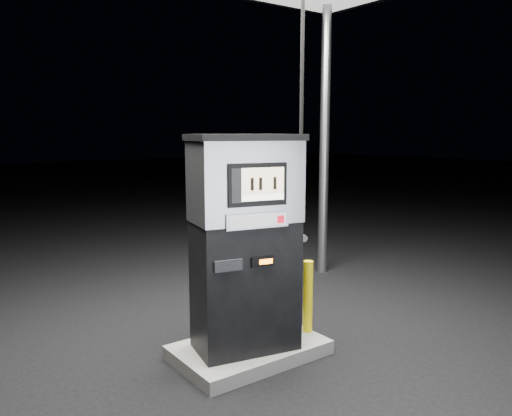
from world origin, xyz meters
TOP-DOWN VIEW (x-y plane):
  - ground at (0.00, 0.00)m, footprint 80.00×80.00m
  - pump_island at (0.00, 0.00)m, footprint 1.60×1.00m
  - fuel_dispenser at (-0.08, -0.05)m, footprint 1.31×0.89m
  - bollard_left at (-0.55, -0.07)m, footprint 0.16×0.16m
  - bollard_right at (0.74, -0.12)m, footprint 0.13×0.13m

SIDE VIEW (x-z plane):
  - ground at x=0.00m, z-range 0.00..0.00m
  - pump_island at x=0.00m, z-range 0.00..0.15m
  - bollard_right at x=0.74m, z-range 0.15..0.99m
  - bollard_left at x=-0.55m, z-range 0.15..1.11m
  - fuel_dispenser at x=-0.08m, z-range -1.04..3.66m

